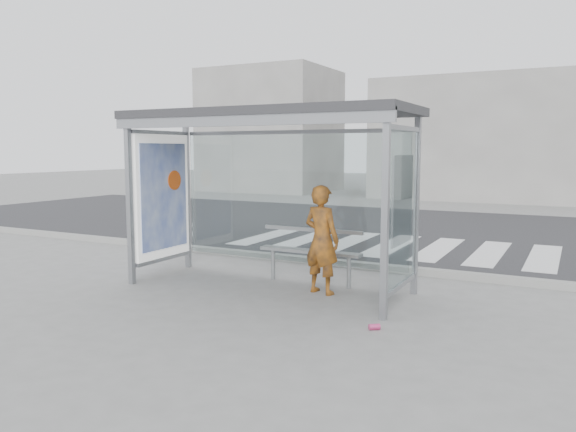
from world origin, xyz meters
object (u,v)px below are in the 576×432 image
object	(u,v)px
bench	(310,251)
soda_can	(374,327)
bus_shelter	(248,154)
person	(322,240)

from	to	relation	value
bench	soda_can	distance (m)	2.39
bus_shelter	person	size ratio (longest dim) A/B	2.73
bench	soda_can	bearing A→B (deg)	-46.44
bus_shelter	soda_can	world-z (taller)	bus_shelter
person	soda_can	bearing A→B (deg)	148.24
person	soda_can	world-z (taller)	person
person	bench	world-z (taller)	person
bus_shelter	bench	size ratio (longest dim) A/B	2.58
bus_shelter	bench	world-z (taller)	bus_shelter
soda_can	bench	bearing A→B (deg)	133.56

